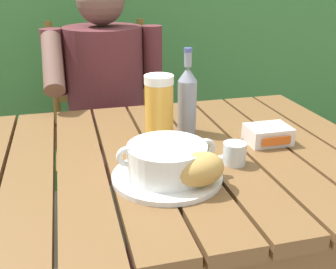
# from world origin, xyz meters

# --- Properties ---
(dining_table) EXTENTS (1.12, 0.86, 0.78)m
(dining_table) POSITION_xyz_m (-0.00, 0.00, 0.67)
(dining_table) COLOR brown
(dining_table) RESTS_ON ground_plane
(chair_near_diner) EXTENTS (0.47, 0.47, 1.02)m
(chair_near_diner) POSITION_xyz_m (-0.11, 0.87, 0.49)
(chair_near_diner) COLOR brown
(chair_near_diner) RESTS_ON ground_plane
(person_eating) EXTENTS (0.48, 0.47, 1.24)m
(person_eating) POSITION_xyz_m (-0.11, 0.67, 0.73)
(person_eating) COLOR #59282D
(person_eating) RESTS_ON ground_plane
(serving_plate) EXTENTS (0.26, 0.26, 0.01)m
(serving_plate) POSITION_xyz_m (-0.06, -0.14, 0.78)
(serving_plate) COLOR white
(serving_plate) RESTS_ON dining_table
(soup_bowl) EXTENTS (0.24, 0.19, 0.08)m
(soup_bowl) POSITION_xyz_m (-0.06, -0.14, 0.83)
(soup_bowl) COLOR white
(soup_bowl) RESTS_ON serving_plate
(bread_roll) EXTENTS (0.13, 0.11, 0.08)m
(bread_roll) POSITION_xyz_m (0.00, -0.21, 0.83)
(bread_roll) COLOR tan
(bread_roll) RESTS_ON serving_plate
(beer_glass) EXTENTS (0.08, 0.08, 0.19)m
(beer_glass) POSITION_xyz_m (-0.02, 0.10, 0.87)
(beer_glass) COLOR gold
(beer_glass) RESTS_ON dining_table
(beer_bottle) EXTENTS (0.06, 0.06, 0.25)m
(beer_bottle) POSITION_xyz_m (0.08, 0.14, 0.88)
(beer_bottle) COLOR gray
(beer_bottle) RESTS_ON dining_table
(water_glass_small) EXTENTS (0.06, 0.06, 0.06)m
(water_glass_small) POSITION_xyz_m (0.13, -0.11, 0.80)
(water_glass_small) COLOR silver
(water_glass_small) RESTS_ON dining_table
(butter_tub) EXTENTS (0.12, 0.09, 0.05)m
(butter_tub) POSITION_xyz_m (0.28, -0.00, 0.80)
(butter_tub) COLOR white
(butter_tub) RESTS_ON dining_table
(table_knife) EXTENTS (0.15, 0.05, 0.01)m
(table_knife) POSITION_xyz_m (0.09, -0.07, 0.78)
(table_knife) COLOR silver
(table_knife) RESTS_ON dining_table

